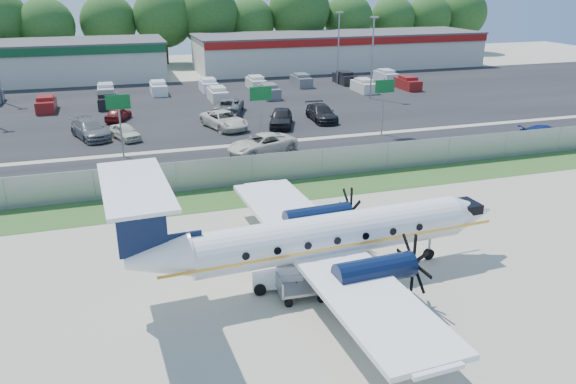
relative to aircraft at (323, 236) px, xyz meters
name	(u,v)px	position (x,y,z in m)	size (l,w,h in m)	color
ground	(328,285)	(0.07, -0.56, -2.17)	(170.00, 170.00, 0.00)	#B1AC96
grass_verge	(260,194)	(0.07, 11.44, -2.17)	(170.00, 4.00, 0.02)	#2D561E
access_road	(236,162)	(0.07, 18.44, -2.16)	(170.00, 8.00, 0.02)	black
parking_lot	(194,106)	(0.07, 39.44, -2.16)	(170.00, 32.00, 0.02)	black
perimeter_fence	(252,170)	(0.07, 13.44, -1.17)	(120.00, 0.06, 1.99)	gray
building_east	(340,50)	(26.07, 61.42, 0.46)	(44.40, 12.40, 5.24)	beige
sign_left	(119,111)	(-7.93, 22.35, 1.44)	(1.80, 0.26, 5.00)	gray
sign_mid	(261,102)	(3.07, 22.35, 1.44)	(1.80, 0.26, 5.00)	gray
sign_right	(384,94)	(14.07, 22.35, 1.44)	(1.80, 0.26, 5.00)	gray
light_pole_ne	(372,52)	(20.07, 37.44, 3.06)	(0.90, 0.35, 9.09)	gray
light_pole_se	(339,43)	(20.07, 47.44, 3.06)	(0.90, 0.35, 9.09)	gray
tree_line	(163,64)	(0.07, 73.44, -2.17)	(112.00, 6.00, 14.00)	#204C16
aircraft	(323,236)	(0.00, 0.00, 0.00)	(18.18, 17.94, 5.63)	white
pushback_tug	(279,274)	(-2.05, 0.06, -1.60)	(2.41, 1.93, 1.19)	white
baggage_cart_near	(302,288)	(-1.40, -1.22, -1.67)	(2.12, 1.36, 1.08)	gray
cone_starboard_wing	(287,235)	(-0.27, 4.60, -1.95)	(0.34, 0.34, 0.48)	orange
road_car_mid	(262,154)	(2.50, 19.98, -2.17)	(2.59, 5.61, 1.56)	beige
road_car_east	(546,141)	(26.44, 16.28, -2.17)	(1.87, 4.60, 1.34)	navy
parked_car_a	(91,138)	(-10.40, 28.82, -2.17)	(2.20, 5.40, 1.57)	#595B5E
parked_car_b	(126,139)	(-7.56, 27.58, -2.17)	(1.57, 3.90, 1.33)	beige
parked_car_c	(224,128)	(1.27, 28.80, -2.17)	(2.63, 5.70, 1.58)	beige
parked_car_d	(281,126)	(6.47, 27.93, -2.17)	(1.99, 4.96, 1.69)	black
parked_car_e	(321,121)	(10.87, 28.95, -2.17)	(2.13, 5.24, 1.52)	black
parked_car_f	(119,121)	(-7.93, 34.79, -2.17)	(1.54, 3.84, 1.31)	maroon
parked_car_g	(229,113)	(2.93, 34.74, -2.17)	(2.73, 5.93, 1.65)	#595B5E
far_parking_rows	(188,97)	(0.07, 44.44, -2.17)	(56.00, 10.00, 1.60)	gray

